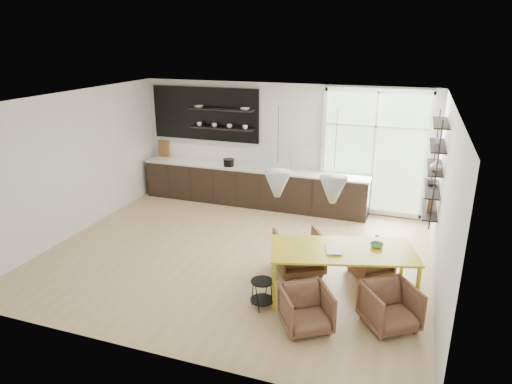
% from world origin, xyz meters
% --- Properties ---
extents(room, '(7.02, 6.01, 2.91)m').
position_xyz_m(room, '(0.58, 1.10, 1.46)').
color(room, tan).
rests_on(room, ground).
extents(kitchen_run, '(5.54, 0.69, 2.75)m').
position_xyz_m(kitchen_run, '(-0.69, 2.69, 0.60)').
color(kitchen_run, black).
rests_on(kitchen_run, ground).
extents(right_shelving, '(0.26, 1.22, 1.90)m').
position_xyz_m(right_shelving, '(3.36, 1.17, 1.65)').
color(right_shelving, black).
rests_on(right_shelving, ground).
extents(dining_table, '(2.39, 1.56, 0.80)m').
position_xyz_m(dining_table, '(2.10, -0.78, 0.75)').
color(dining_table, gold).
rests_on(dining_table, ground).
extents(armchair_back_left, '(1.07, 1.08, 0.72)m').
position_xyz_m(armchair_back_left, '(1.28, -0.22, 0.36)').
color(armchair_back_left, brown).
rests_on(armchair_back_left, ground).
extents(armchair_back_right, '(0.91, 0.91, 0.60)m').
position_xyz_m(armchair_back_right, '(2.46, 0.06, 0.30)').
color(armchair_back_right, brown).
rests_on(armchair_back_right, ground).
extents(armchair_front_left, '(0.91, 0.92, 0.61)m').
position_xyz_m(armchair_front_left, '(1.78, -1.81, 0.31)').
color(armchair_front_left, brown).
rests_on(armchair_front_left, ground).
extents(armchair_front_right, '(0.96, 0.97, 0.64)m').
position_xyz_m(armchair_front_right, '(2.89, -1.38, 0.32)').
color(armchair_front_right, brown).
rests_on(armchair_front_right, ground).
extents(wire_stool, '(0.36, 0.36, 0.45)m').
position_xyz_m(wire_stool, '(1.04, -1.52, 0.29)').
color(wire_stool, black).
rests_on(wire_stool, ground).
extents(table_book, '(0.32, 0.37, 0.03)m').
position_xyz_m(table_book, '(1.86, -0.92, 0.82)').
color(table_book, white).
rests_on(table_book, dining_table).
extents(table_bowl, '(0.27, 0.27, 0.06)m').
position_xyz_m(table_bowl, '(2.58, -0.53, 0.84)').
color(table_bowl, '#578C5B').
rests_on(table_bowl, dining_table).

